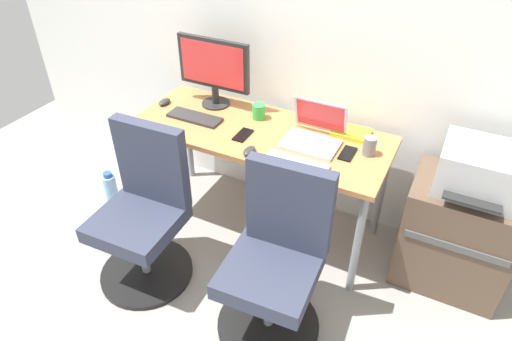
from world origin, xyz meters
TOP-DOWN VIEW (x-y plane):
  - ground_plane at (0.00, 0.00)m, footprint 5.28×5.28m
  - back_wall at (0.00, 0.39)m, footprint 4.40×0.04m
  - desk at (0.00, 0.00)m, footprint 1.52×0.62m
  - office_chair_left at (-0.40, -0.64)m, footprint 0.54×0.54m
  - office_chair_right at (0.40, -0.64)m, footprint 0.54×0.54m
  - side_cabinet at (1.18, 0.09)m, footprint 0.57×0.44m
  - printer at (1.18, 0.09)m, footprint 0.38×0.40m
  - water_bottle_on_floor at (-0.98, -0.32)m, footprint 0.09×0.09m
  - desktop_monitor at (-0.40, 0.17)m, footprint 0.48×0.18m
  - open_laptop at (0.32, 0.04)m, footprint 0.31×0.28m
  - keyboard_by_monitor at (-0.42, -0.05)m, footprint 0.34×0.12m
  - keyboard_by_laptop at (0.32, -0.23)m, footprint 0.34×0.12m
  - mouse_by_monitor at (0.05, -0.24)m, footprint 0.06×0.10m
  - mouse_by_laptop at (-0.69, 0.02)m, footprint 0.06×0.10m
  - coffee_mug at (-0.07, 0.13)m, footprint 0.08×0.08m
  - pen_cup at (0.63, 0.04)m, footprint 0.07×0.07m
  - phone_near_laptop at (-0.06, -0.09)m, footprint 0.07×0.14m
  - phone_near_monitor at (0.53, -0.01)m, footprint 0.07×0.14m
  - notebook at (0.49, 0.20)m, footprint 0.21×0.15m

SIDE VIEW (x-z plane):
  - ground_plane at x=0.00m, z-range 0.00..0.00m
  - water_bottle_on_floor at x=-0.98m, z-range -0.01..0.30m
  - side_cabinet at x=1.18m, z-range 0.00..0.65m
  - office_chair_left at x=-0.40m, z-range -0.05..0.89m
  - office_chair_right at x=0.40m, z-range -0.05..0.89m
  - desk at x=0.00m, z-range 0.29..1.02m
  - phone_near_laptop at x=-0.06m, z-range 0.73..0.74m
  - phone_near_monitor at x=0.53m, z-range 0.73..0.74m
  - keyboard_by_monitor at x=-0.42m, z-range 0.73..0.75m
  - keyboard_by_laptop at x=0.32m, z-range 0.73..0.75m
  - notebook at x=0.49m, z-range 0.73..0.76m
  - mouse_by_monitor at x=0.05m, z-range 0.73..0.76m
  - mouse_by_laptop at x=-0.69m, z-range 0.73..0.76m
  - printer at x=1.18m, z-range 0.65..0.89m
  - coffee_mug at x=-0.07m, z-range 0.73..0.82m
  - pen_cup at x=0.63m, z-range 0.73..0.83m
  - open_laptop at x=0.32m, z-range 0.67..0.89m
  - desktop_monitor at x=-0.40m, z-range 0.76..1.20m
  - back_wall at x=0.00m, z-range 0.00..2.60m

